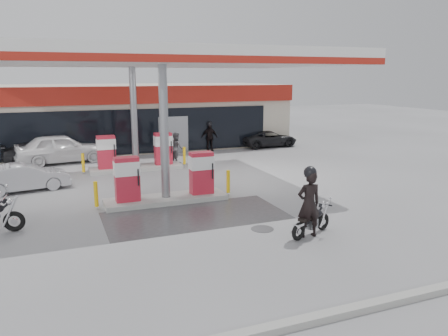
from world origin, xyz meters
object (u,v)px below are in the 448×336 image
(pump_island_far, at_px, (136,156))
(hatchback_silver, at_px, (25,177))
(pump_island_near, at_px, (166,183))
(biker_main, at_px, (309,204))
(attendant, at_px, (176,148))
(biker_walking, at_px, (210,137))
(parked_car_left, at_px, (39,152))
(main_motorcycle, at_px, (312,222))
(parked_car_right, at_px, (269,139))
(sedan_white, at_px, (61,148))

(pump_island_far, bearing_deg, hatchback_silver, -154.02)
(pump_island_near, relative_size, biker_main, 2.61)
(biker_main, distance_m, attendant, 12.06)
(biker_main, height_order, biker_walking, biker_main)
(pump_island_far, relative_size, parked_car_left, 1.36)
(main_motorcycle, bearing_deg, biker_main, -178.98)
(main_motorcycle, relative_size, biker_main, 0.86)
(main_motorcycle, distance_m, parked_car_left, 16.80)
(main_motorcycle, bearing_deg, parked_car_left, 94.71)
(pump_island_far, bearing_deg, biker_walking, 35.85)
(parked_car_left, xyz_separation_m, parked_car_right, (13.95, 0.00, -0.02))
(biker_walking, bearing_deg, sedan_white, -175.64)
(hatchback_silver, relative_size, biker_walking, 1.98)
(parked_car_left, distance_m, parked_car_right, 13.95)
(hatchback_silver, bearing_deg, biker_walking, -68.48)
(pump_island_near, distance_m, sedan_white, 9.80)
(attendant, height_order, parked_car_right, attendant)
(biker_main, height_order, parked_car_left, biker_main)
(pump_island_near, xyz_separation_m, hatchback_silver, (-4.93, 3.60, -0.15))
(hatchback_silver, xyz_separation_m, parked_car_left, (0.43, 6.40, -0.01))
(main_motorcycle, relative_size, attendant, 1.03)
(pump_island_near, relative_size, attendant, 3.15)
(pump_island_near, height_order, biker_main, biker_main)
(pump_island_far, relative_size, parked_car_right, 1.35)
(biker_walking, bearing_deg, biker_main, -98.45)
(biker_main, bearing_deg, parked_car_right, -109.69)
(parked_car_right, bearing_deg, main_motorcycle, 154.48)
(sedan_white, bearing_deg, pump_island_far, -140.94)
(sedan_white, height_order, biker_walking, biker_walking)
(attendant, relative_size, hatchback_silver, 0.48)
(hatchback_silver, distance_m, biker_walking, 11.93)
(pump_island_far, distance_m, parked_car_right, 10.26)
(biker_main, xyz_separation_m, sedan_white, (-6.32, 14.24, -0.19))
(hatchback_silver, bearing_deg, parked_car_right, -75.81)
(pump_island_near, height_order, main_motorcycle, pump_island_near)
(pump_island_near, xyz_separation_m, parked_car_left, (-4.50, 10.00, -0.16))
(pump_island_far, relative_size, hatchback_silver, 1.51)
(main_motorcycle, xyz_separation_m, biker_main, (-0.17, -0.07, 0.58))
(biker_walking, bearing_deg, parked_car_right, 3.12)
(main_motorcycle, bearing_deg, hatchback_silver, 110.93)
(pump_island_far, xyz_separation_m, parked_car_left, (-4.50, 4.00, -0.16))
(parked_car_left, bearing_deg, sedan_white, -134.69)
(biker_main, height_order, sedan_white, biker_main)
(pump_island_far, height_order, parked_car_left, pump_island_far)
(parked_car_left, bearing_deg, hatchback_silver, 166.87)
(attendant, bearing_deg, pump_island_near, 149.60)
(biker_main, xyz_separation_m, parked_car_right, (6.50, 15.04, -0.45))
(parked_car_right, bearing_deg, sedan_white, 90.95)
(main_motorcycle, distance_m, sedan_white, 15.59)
(attendant, xyz_separation_m, hatchback_silver, (-7.29, -3.40, -0.25))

